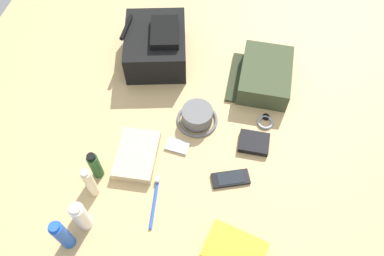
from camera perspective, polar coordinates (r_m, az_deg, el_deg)
name	(u,v)px	position (r m, az deg, el deg)	size (l,w,h in m)	color
ground_plane	(192,135)	(1.45, 0.00, -1.09)	(2.64, 2.02, 0.02)	tan
backpack	(156,45)	(1.62, -5.39, 12.31)	(0.35, 0.31, 0.17)	black
toiletry_pouch	(264,75)	(1.57, 10.79, 7.80)	(0.27, 0.24, 0.09)	#384228
bucket_hat	(197,117)	(1.44, 0.79, 1.73)	(0.16, 0.16, 0.07)	slate
deodorant_spray	(62,235)	(1.26, -18.92, -14.97)	(0.04, 0.04, 0.17)	blue
toothpaste_tube	(81,216)	(1.27, -16.35, -12.60)	(0.05, 0.05, 0.15)	white
lotion_bottle	(90,183)	(1.30, -15.08, -7.94)	(0.03, 0.03, 0.16)	beige
shampoo_bottle	(95,166)	(1.34, -14.35, -5.49)	(0.04, 0.04, 0.14)	#19471E
paperback_novel	(235,250)	(1.26, 6.43, -17.70)	(0.17, 0.21, 0.02)	yellow
cell_phone	(231,179)	(1.35, 5.82, -7.57)	(0.10, 0.14, 0.01)	black
media_player	(177,146)	(1.40, -2.22, -2.74)	(0.06, 0.09, 0.01)	#B7B7BC
wristwatch	(265,122)	(1.49, 10.95, 0.95)	(0.07, 0.06, 0.01)	#99999E
toothbrush	(155,199)	(1.32, -5.60, -10.52)	(0.19, 0.03, 0.02)	blue
wallet	(254,142)	(1.42, 9.30, -2.07)	(0.09, 0.11, 0.02)	black
folded_towel	(137,155)	(1.39, -8.29, -4.02)	(0.20, 0.14, 0.04)	#C6B289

